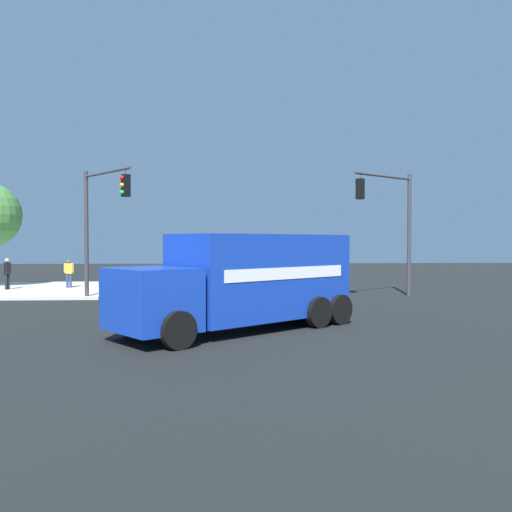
{
  "coord_description": "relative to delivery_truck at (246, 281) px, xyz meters",
  "views": [
    {
      "loc": [
        18.47,
        -1.3,
        2.76
      ],
      "look_at": [
        1.76,
        -0.34,
        2.31
      ],
      "focal_mm": 37.72,
      "sensor_mm": 36.0,
      "label": 1
    }
  ],
  "objects": [
    {
      "name": "ground_plane",
      "position": [
        -1.72,
        0.66,
        -1.55
      ],
      "size": [
        100.0,
        100.0,
        0.0
      ],
      "primitive_type": "plane",
      "color": "black"
    },
    {
      "name": "pedestrian_near_corner",
      "position": [
        -13.42,
        -12.59,
        -0.43
      ],
      "size": [
        0.5,
        0.33,
        1.72
      ],
      "color": "black",
      "rests_on": "sidewalk_corner_near"
    },
    {
      "name": "traffic_light_secondary",
      "position": [
        -9.41,
        7.67,
        2.51
      ],
      "size": [
        2.55,
        3.52,
        6.19
      ],
      "color": "#38383D",
      "rests_on": "ground"
    },
    {
      "name": "sidewalk_corner_near",
      "position": [
        -14.09,
        -11.7,
        -1.48
      ],
      "size": [
        10.11,
        10.11,
        0.14
      ],
      "primitive_type": "cube",
      "color": "beige",
      "rests_on": "ground"
    },
    {
      "name": "delivery_truck",
      "position": [
        0.0,
        0.0,
        0.0
      ],
      "size": [
        6.88,
        7.79,
        2.99
      ],
      "color": "#1438AD",
      "rests_on": "ground"
    },
    {
      "name": "pedestrian_crossing",
      "position": [
        -14.44,
        -9.56,
        -0.5
      ],
      "size": [
        0.3,
        0.52,
        1.6
      ],
      "color": "navy",
      "rests_on": "sidewalk_corner_near"
    },
    {
      "name": "pickup_silver",
      "position": [
        -13.88,
        -3.68,
        -0.82
      ],
      "size": [
        2.71,
        5.39,
        1.38
      ],
      "color": "#B7BABF",
      "rests_on": "ground"
    },
    {
      "name": "traffic_light_primary",
      "position": [
        -8.46,
        -6.46,
        2.54
      ],
      "size": [
        3.36,
        2.8,
        5.99
      ],
      "color": "#38383D",
      "rests_on": "sidewalk_corner_near"
    }
  ]
}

